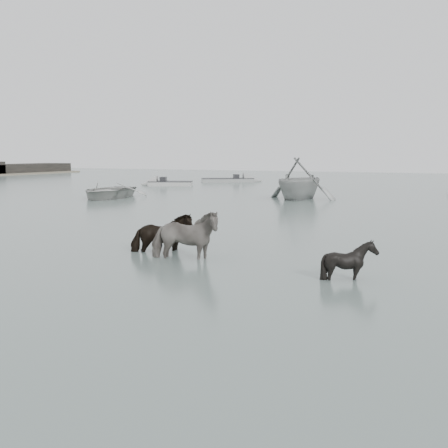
# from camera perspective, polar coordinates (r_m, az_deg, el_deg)

# --- Properties ---
(ground) EXTENTS (140.00, 140.00, 0.00)m
(ground) POSITION_cam_1_polar(r_m,az_deg,el_deg) (13.27, -3.65, -5.00)
(ground) COLOR slate
(ground) RESTS_ON ground
(pony_pinto) EXTENTS (2.08, 1.37, 1.62)m
(pony_pinto) POSITION_cam_1_polar(r_m,az_deg,el_deg) (14.81, -4.05, -0.54)
(pony_pinto) COLOR black
(pony_pinto) RESTS_ON ground
(pony_dark) EXTENTS (1.74, 1.84, 1.46)m
(pony_dark) POSITION_cam_1_polar(r_m,az_deg,el_deg) (16.04, -6.28, -0.24)
(pony_dark) COLOR black
(pony_dark) RESTS_ON ground
(pony_black) EXTENTS (1.21, 1.13, 1.13)m
(pony_black) POSITION_cam_1_polar(r_m,az_deg,el_deg) (12.80, 12.65, -3.05)
(pony_black) COLOR black
(pony_black) RESTS_ON ground
(rowboat_lead) EXTENTS (4.70, 5.91, 1.10)m
(rowboat_lead) POSITION_cam_1_polar(r_m,az_deg,el_deg) (35.70, -11.71, 3.49)
(rowboat_lead) COLOR beige
(rowboat_lead) RESTS_ON ground
(rowboat_trail) EXTENTS (5.16, 5.72, 2.66)m
(rowboat_trail) POSITION_cam_1_polar(r_m,az_deg,el_deg) (34.31, 7.69, 4.73)
(rowboat_trail) COLOR #A6A8A6
(rowboat_trail) RESTS_ON ground
(skiff_outer) EXTENTS (5.35, 3.55, 0.75)m
(skiff_outer) POSITION_cam_1_polar(r_m,az_deg,el_deg) (48.14, -5.46, 4.35)
(skiff_outer) COLOR #B4B4AF
(skiff_outer) RESTS_ON ground
(skiff_far) EXTENTS (6.67, 4.90, 0.75)m
(skiff_far) POSITION_cam_1_polar(r_m,az_deg,el_deg) (53.65, 0.37, 4.68)
(skiff_far) COLOR gray
(skiff_far) RESTS_ON ground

